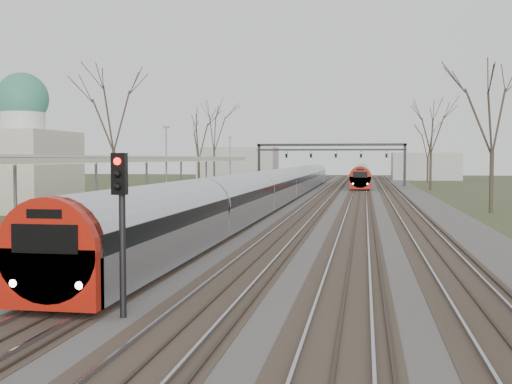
% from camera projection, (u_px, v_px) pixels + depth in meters
% --- Properties ---
extents(track_bed, '(24.00, 160.00, 0.22)m').
position_uv_depth(track_bed, '(314.00, 199.00, 61.16)').
color(track_bed, '#474442').
rests_on(track_bed, ground).
extents(platform, '(3.50, 69.00, 1.00)m').
position_uv_depth(platform, '(163.00, 207.00, 45.46)').
color(platform, '#9E9B93').
rests_on(platform, ground).
extents(canopy, '(4.10, 50.00, 3.11)m').
position_uv_depth(canopy, '(141.00, 159.00, 40.84)').
color(canopy, slate).
rests_on(canopy, platform).
extents(dome_building, '(10.00, 8.00, 10.30)m').
position_uv_depth(dome_building, '(2.00, 162.00, 47.90)').
color(dome_building, beige).
rests_on(dome_building, ground).
extents(signal_gantry, '(21.00, 0.59, 6.08)m').
position_uv_depth(signal_gantry, '(331.00, 152.00, 90.43)').
color(signal_gantry, black).
rests_on(signal_gantry, ground).
extents(tree_west_far, '(5.50, 5.50, 11.33)m').
position_uv_depth(tree_west_far, '(113.00, 113.00, 56.74)').
color(tree_west_far, '#2D231C').
rests_on(tree_west_far, ground).
extents(tree_east_far, '(5.00, 5.00, 10.30)m').
position_uv_depth(tree_east_far, '(493.00, 112.00, 45.69)').
color(tree_east_far, '#2D231C').
rests_on(tree_east_far, ground).
extents(train_near, '(2.62, 90.21, 3.05)m').
position_uv_depth(train_near, '(283.00, 185.00, 59.53)').
color(train_near, '#B1B3BB').
rests_on(train_near, ground).
extents(train_far, '(2.62, 60.21, 3.05)m').
position_uv_depth(train_far, '(361.00, 174.00, 105.71)').
color(train_far, '#B1B3BB').
rests_on(train_far, ground).
extents(signal_post, '(0.35, 0.45, 4.10)m').
position_uv_depth(signal_post, '(121.00, 210.00, 15.40)').
color(signal_post, black).
rests_on(signal_post, ground).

